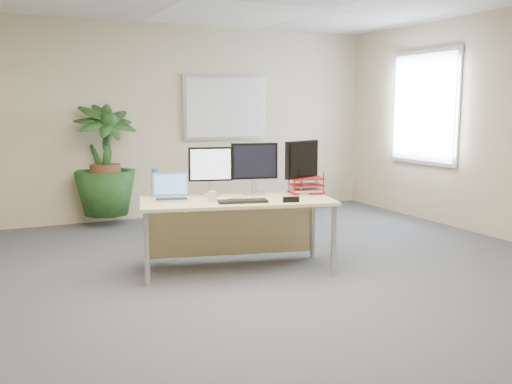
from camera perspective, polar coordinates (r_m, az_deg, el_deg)
name	(u,v)px	position (r m, az deg, el deg)	size (l,w,h in m)	color
floor	(275,306)	(4.63, 1.96, -11.37)	(8.00, 8.00, 0.00)	#4A4A4F
back_wall	(144,122)	(8.12, -11.09, 6.86)	(7.00, 0.04, 2.70)	#C7B38C
whiteboard	(225,108)	(8.46, -3.09, 8.44)	(1.30, 0.04, 0.95)	silver
window	(424,108)	(8.24, 16.44, 8.09)	(0.04, 1.30, 1.55)	silver
desk	(235,212)	(5.55, -2.07, -2.05)	(1.95, 1.18, 0.70)	tan
floor_plant	(105,169)	(7.74, -14.84, 2.19)	(0.84, 0.84, 1.50)	#163D17
monitor_left	(211,168)	(5.62, -4.57, 2.41)	(0.43, 0.20, 0.48)	#ADAEB2
monitor_right	(254,165)	(5.67, -0.16, 2.70)	(0.46, 0.21, 0.52)	#ADAEB2
monitor_dark	(302,164)	(5.74, 4.62, 2.86)	(0.46, 0.22, 0.54)	#ADAEB2
laptop	(171,193)	(5.46, -8.49, -0.12)	(0.41, 0.38, 0.25)	silver
keyboard	(243,201)	(5.25, -1.33, -0.92)	(0.45, 0.15, 0.03)	black
coffee_mug	(212,196)	(5.32, -4.41, -0.43)	(0.12, 0.08, 0.10)	silver
spiral_notebook	(231,199)	(5.40, -2.47, -0.73)	(0.26, 0.20, 0.01)	silver
orange_pen	(236,198)	(5.40, -2.03, -0.60)	(0.01, 0.01, 0.15)	#FE521C
yellow_highlighter	(259,199)	(5.42, 0.27, -0.67)	(0.01, 0.01, 0.11)	yellow
water_bottle	(155,184)	(5.62, -10.06, 0.82)	(0.07, 0.07, 0.28)	silver
letter_tray	(306,186)	(5.81, 5.01, 0.56)	(0.38, 0.32, 0.15)	maroon
stapler	(291,200)	(5.27, 3.51, -0.76)	(0.15, 0.04, 0.05)	black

